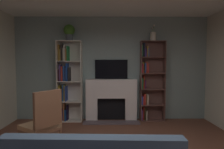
# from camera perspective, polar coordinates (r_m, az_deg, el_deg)

# --- Properties ---
(wall_back_accent) EXTENTS (5.45, 0.06, 2.87)m
(wall_back_accent) POSITION_cam_1_polar(r_m,az_deg,el_deg) (5.56, -0.21, 1.71)
(wall_back_accent) COLOR gray
(wall_back_accent) RESTS_ON ground_plane
(fireplace) EXTENTS (1.49, 0.55, 1.14)m
(fireplace) POSITION_cam_1_polar(r_m,az_deg,el_deg) (5.50, -0.20, -6.91)
(fireplace) COLOR white
(fireplace) RESTS_ON ground_plane
(tv) EXTENTS (0.90, 0.06, 0.53)m
(tv) POSITION_cam_1_polar(r_m,az_deg,el_deg) (5.51, -0.21, 1.52)
(tv) COLOR black
(tv) RESTS_ON fireplace
(bookshelf_left) EXTENTS (0.66, 0.33, 2.19)m
(bookshelf_left) POSITION_cam_1_polar(r_m,az_deg,el_deg) (5.56, -12.83, -1.79)
(bookshelf_left) COLOR silver
(bookshelf_left) RESTS_ON ground_plane
(bookshelf_right) EXTENTS (0.66, 0.28, 2.19)m
(bookshelf_right) POSITION_cam_1_polar(r_m,az_deg,el_deg) (5.57, 10.71, -2.01)
(bookshelf_right) COLOR brown
(bookshelf_right) RESTS_ON ground_plane
(potted_plant) EXTENTS (0.30, 0.30, 0.44)m
(potted_plant) POSITION_cam_1_polar(r_m,az_deg,el_deg) (5.55, -12.23, 12.01)
(potted_plant) COLOR #4D565E
(potted_plant) RESTS_ON bookshelf_left
(vase_with_flowers) EXTENTS (0.16, 0.16, 0.44)m
(vase_with_flowers) POSITION_cam_1_polar(r_m,az_deg,el_deg) (5.55, 11.78, 10.79)
(vase_with_flowers) COLOR beige
(vase_with_flowers) RESTS_ON bookshelf_right
(armchair) EXTENTS (0.78, 0.78, 1.12)m
(armchair) POSITION_cam_1_polar(r_m,az_deg,el_deg) (3.89, -19.28, -12.72)
(armchair) COLOR brown
(armchair) RESTS_ON ground_plane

